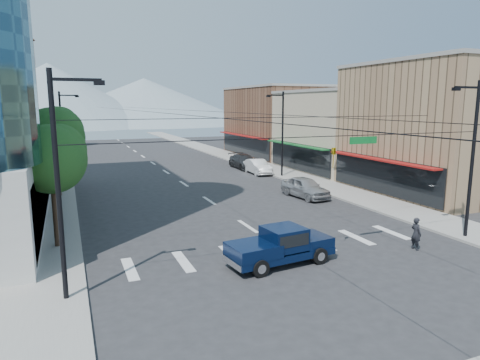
{
  "coord_description": "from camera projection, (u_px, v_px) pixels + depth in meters",
  "views": [
    {
      "loc": [
        -10.37,
        -18.26,
        7.71
      ],
      "look_at": [
        -0.43,
        6.27,
        3.0
      ],
      "focal_mm": 32.0,
      "sensor_mm": 36.0,
      "label": 1
    }
  ],
  "objects": [
    {
      "name": "sidewalk_right",
      "position": [
        232.0,
        157.0,
        62.77
      ],
      "size": [
        4.0,
        120.0,
        0.15
      ],
      "primitive_type": "cube",
      "color": "gray",
      "rests_on": "ground"
    },
    {
      "name": "shop_near",
      "position": [
        440.0,
        130.0,
        37.4
      ],
      "size": [
        12.0,
        14.0,
        11.0
      ],
      "primitive_type": "cube",
      "color": "#8C6B4C",
      "rests_on": "ground"
    },
    {
      "name": "signal_rig",
      "position": [
        310.0,
        170.0,
        20.19
      ],
      "size": [
        21.8,
        0.2,
        9.0
      ],
      "color": "black",
      "rests_on": "ground"
    },
    {
      "name": "mountain_left",
      "position": [
        50.0,
        95.0,
        151.24
      ],
      "size": [
        80.0,
        80.0,
        22.0
      ],
      "primitive_type": "cone",
      "color": "gray",
      "rests_on": "ground"
    },
    {
      "name": "ground",
      "position": [
        294.0,
        257.0,
        21.85
      ],
      "size": [
        160.0,
        160.0,
        0.0
      ],
      "primitive_type": "plane",
      "color": "#28282B",
      "rests_on": "ground"
    },
    {
      "name": "clock_tower",
      "position": [
        23.0,
        86.0,
        70.45
      ],
      "size": [
        4.8,
        4.8,
        20.4
      ],
      "color": "#8C6B4C",
      "rests_on": "ground"
    },
    {
      "name": "parked_car_far",
      "position": [
        244.0,
        161.0,
        51.79
      ],
      "size": [
        2.41,
        5.88,
        1.7
      ],
      "primitive_type": "imported",
      "rotation": [
        0.0,
        0.0,
        -0.0
      ],
      "color": "#2B2B2D",
      "rests_on": "ground"
    },
    {
      "name": "sidewalk_left",
      "position": [
        55.0,
        165.0,
        53.89
      ],
      "size": [
        4.0,
        120.0,
        0.15
      ],
      "primitive_type": "cube",
      "color": "gray",
      "rests_on": "ground"
    },
    {
      "name": "lamp_pole_nw",
      "position": [
        63.0,
        131.0,
        44.41
      ],
      "size": [
        2.0,
        0.25,
        9.0
      ],
      "color": "black",
      "rests_on": "ground"
    },
    {
      "name": "tree_midfar",
      "position": [
        58.0,
        138.0,
        35.21
      ],
      "size": [
        3.65,
        3.64,
        6.71
      ],
      "color": "black",
      "rests_on": "ground"
    },
    {
      "name": "tree_far",
      "position": [
        58.0,
        126.0,
        41.5
      ],
      "size": [
        4.09,
        4.09,
        7.52
      ],
      "color": "black",
      "rests_on": "ground"
    },
    {
      "name": "parked_car_mid",
      "position": [
        258.0,
        167.0,
        47.81
      ],
      "size": [
        1.85,
        4.97,
        1.62
      ],
      "primitive_type": "imported",
      "rotation": [
        0.0,
        0.0,
        -0.03
      ],
      "color": "white",
      "rests_on": "ground"
    },
    {
      "name": "shop_mid",
      "position": [
        344.0,
        132.0,
        50.35
      ],
      "size": [
        12.0,
        14.0,
        9.0
      ],
      "primitive_type": "cube",
      "color": "tan",
      "rests_on": "ground"
    },
    {
      "name": "lamp_pole_ne",
      "position": [
        281.0,
        131.0,
        45.0
      ],
      "size": [
        2.0,
        0.25,
        9.0
      ],
      "color": "black",
      "rests_on": "ground"
    },
    {
      "name": "tree_midnear",
      "position": [
        55.0,
        136.0,
        28.72
      ],
      "size": [
        4.09,
        4.09,
        7.52
      ],
      "color": "black",
      "rests_on": "ground"
    },
    {
      "name": "pickup_truck",
      "position": [
        280.0,
        245.0,
        20.75
      ],
      "size": [
        5.59,
        2.58,
        1.83
      ],
      "rotation": [
        0.0,
        0.0,
        0.11
      ],
      "color": "#071434",
      "rests_on": "ground"
    },
    {
      "name": "shop_far",
      "position": [
        281.0,
        122.0,
        64.86
      ],
      "size": [
        12.0,
        18.0,
        10.0
      ],
      "primitive_type": "cube",
      "color": "brown",
      "rests_on": "ground"
    },
    {
      "name": "pedestrian",
      "position": [
        416.0,
        234.0,
        22.85
      ],
      "size": [
        0.43,
        0.65,
        1.76
      ],
      "primitive_type": "imported",
      "rotation": [
        0.0,
        0.0,
        1.59
      ],
      "color": "black",
      "rests_on": "ground"
    },
    {
      "name": "parked_car_near",
      "position": [
        305.0,
        187.0,
        35.66
      ],
      "size": [
        2.5,
        5.23,
        1.72
      ],
      "primitive_type": "imported",
      "rotation": [
        0.0,
        0.0,
        0.09
      ],
      "color": "#9A9B9E",
      "rests_on": "ground"
    },
    {
      "name": "mountain_right",
      "position": [
        145.0,
        101.0,
        173.66
      ],
      "size": [
        90.0,
        90.0,
        18.0
      ],
      "primitive_type": "cone",
      "color": "gray",
      "rests_on": "ground"
    },
    {
      "name": "tree_near",
      "position": [
        54.0,
        157.0,
        22.44
      ],
      "size": [
        3.65,
        3.64,
        6.71
      ],
      "color": "black",
      "rests_on": "ground"
    }
  ]
}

